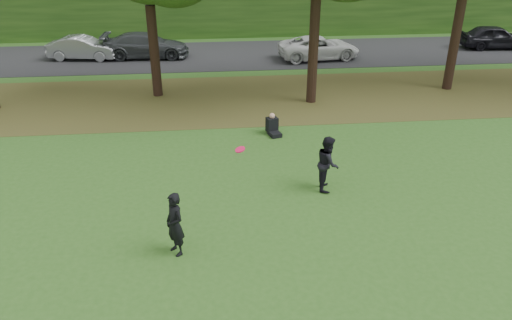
{
  "coord_description": "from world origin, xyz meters",
  "views": [
    {
      "loc": [
        -0.63,
        -8.9,
        7.7
      ],
      "look_at": [
        0.65,
        3.95,
        1.3
      ],
      "focal_mm": 35.0,
      "sensor_mm": 36.0,
      "label": 1
    }
  ],
  "objects": [
    {
      "name": "leaf_litter",
      "position": [
        0.0,
        13.0,
        0.01
      ],
      "size": [
        60.0,
        7.0,
        0.01
      ],
      "primitive_type": "cube",
      "color": "#513A1C",
      "rests_on": "ground"
    },
    {
      "name": "parked_cars",
      "position": [
        0.67,
        20.54,
        0.7
      ],
      "size": [
        37.29,
        3.73,
        1.44
      ],
      "color": "black",
      "rests_on": "street"
    },
    {
      "name": "seated_person",
      "position": [
        1.79,
        8.79,
        0.31
      ],
      "size": [
        0.59,
        0.81,
        0.83
      ],
      "rotation": [
        0.0,
        0.0,
        0.28
      ],
      "color": "black",
      "rests_on": "ground"
    },
    {
      "name": "street",
      "position": [
        0.0,
        21.0,
        0.01
      ],
      "size": [
        70.0,
        7.0,
        0.02
      ],
      "primitive_type": "cube",
      "color": "black",
      "rests_on": "ground"
    },
    {
      "name": "player_right",
      "position": [
        2.9,
        4.39,
        0.87
      ],
      "size": [
        0.8,
        0.95,
        1.74
      ],
      "primitive_type": "imported",
      "rotation": [
        0.0,
        0.0,
        1.38
      ],
      "color": "black",
      "rests_on": "ground"
    },
    {
      "name": "player_left",
      "position": [
        -1.6,
        1.52,
        0.84
      ],
      "size": [
        0.68,
        0.74,
        1.69
      ],
      "primitive_type": "imported",
      "rotation": [
        0.0,
        0.0,
        -0.99
      ],
      "color": "black",
      "rests_on": "ground"
    },
    {
      "name": "ground",
      "position": [
        0.0,
        0.0,
        0.0
      ],
      "size": [
        120.0,
        120.0,
        0.0
      ],
      "primitive_type": "plane",
      "color": "#29531A",
      "rests_on": "ground"
    },
    {
      "name": "frisbee",
      "position": [
        0.12,
        2.82,
        2.19
      ],
      "size": [
        0.27,
        0.28,
        0.13
      ],
      "color": "#E2134C",
      "rests_on": "ground"
    }
  ]
}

